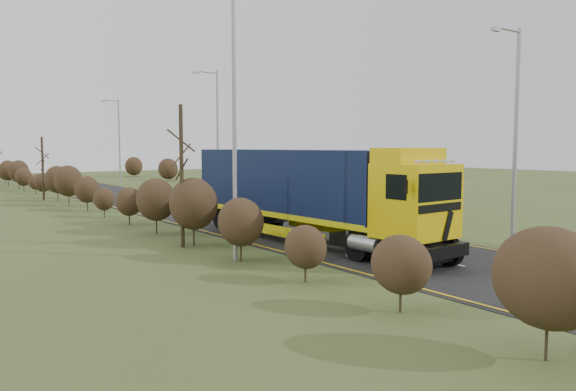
% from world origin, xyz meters
% --- Properties ---
extents(ground, '(160.00, 160.00, 0.00)m').
position_xyz_m(ground, '(0.00, 0.00, 0.00)').
color(ground, '#3B4A1F').
rests_on(ground, ground).
extents(road, '(8.00, 120.00, 0.02)m').
position_xyz_m(road, '(0.00, 10.00, 0.01)').
color(road, black).
rests_on(road, ground).
extents(layby, '(6.00, 18.00, 0.02)m').
position_xyz_m(layby, '(6.50, 20.00, 0.01)').
color(layby, '#302D2A').
rests_on(layby, ground).
extents(lane_markings, '(7.52, 116.00, 0.01)m').
position_xyz_m(lane_markings, '(0.00, 9.69, 0.03)').
color(lane_markings, gold).
rests_on(lane_markings, road).
extents(hedgerow, '(2.24, 102.04, 6.05)m').
position_xyz_m(hedgerow, '(-6.00, 7.89, 1.62)').
color(hedgerow, '#311F15').
rests_on(hedgerow, ground).
extents(lorry, '(3.15, 15.35, 4.25)m').
position_xyz_m(lorry, '(-1.40, 1.83, 2.41)').
color(lorry, black).
rests_on(lorry, ground).
extents(car_red_hatchback, '(2.09, 3.64, 1.16)m').
position_xyz_m(car_red_hatchback, '(6.34, 20.78, 0.58)').
color(car_red_hatchback, maroon).
rests_on(car_red_hatchback, ground).
extents(car_blue_sedan, '(1.42, 3.80, 1.24)m').
position_xyz_m(car_blue_sedan, '(7.67, 23.10, 0.62)').
color(car_blue_sedan, '#0A1138').
rests_on(car_blue_sedan, ground).
extents(streetlight_near, '(1.95, 0.18, 9.19)m').
position_xyz_m(streetlight_near, '(4.89, -4.15, 5.07)').
color(streetlight_near, gray).
rests_on(streetlight_near, ground).
extents(streetlight_mid, '(2.15, 0.20, 10.18)m').
position_xyz_m(streetlight_mid, '(4.51, 21.39, 5.65)').
color(streetlight_mid, gray).
rests_on(streetlight_mid, ground).
extents(streetlight_far, '(2.04, 0.19, 9.62)m').
position_xyz_m(streetlight_far, '(5.05, 45.85, 5.32)').
color(streetlight_far, gray).
rests_on(streetlight_far, ground).
extents(left_pole, '(0.16, 0.16, 10.40)m').
position_xyz_m(left_pole, '(-6.06, 0.31, 5.20)').
color(left_pole, gray).
rests_on(left_pole, ground).
extents(speed_sign, '(0.73, 0.10, 2.64)m').
position_xyz_m(speed_sign, '(4.31, 9.96, 1.88)').
color(speed_sign, gray).
rests_on(speed_sign, ground).
extents(warning_board, '(0.79, 0.11, 2.07)m').
position_xyz_m(warning_board, '(5.80, 23.25, 1.28)').
color(warning_board, gray).
rests_on(warning_board, ground).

